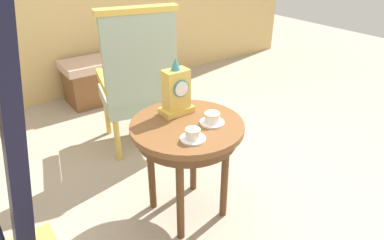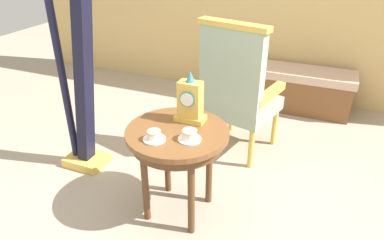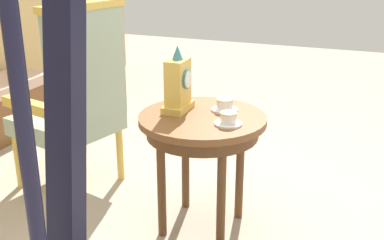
% 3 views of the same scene
% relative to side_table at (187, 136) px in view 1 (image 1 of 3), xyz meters
% --- Properties ---
extents(ground_plane, '(10.00, 10.00, 0.00)m').
position_rel_side_table_xyz_m(ground_plane, '(0.10, -0.02, -0.55)').
color(ground_plane, tan).
extents(side_table, '(0.64, 0.64, 0.63)m').
position_rel_side_table_xyz_m(side_table, '(0.00, 0.00, 0.00)').
color(side_table, brown).
rests_on(side_table, ground).
extents(teacup_left, '(0.13, 0.13, 0.06)m').
position_rel_side_table_xyz_m(teacup_left, '(-0.07, -0.16, 0.11)').
color(teacup_left, white).
rests_on(teacup_left, side_table).
extents(teacup_right, '(0.14, 0.14, 0.06)m').
position_rel_side_table_xyz_m(teacup_right, '(0.11, -0.08, 0.11)').
color(teacup_right, white).
rests_on(teacup_right, side_table).
extents(mantel_clock, '(0.19, 0.11, 0.34)m').
position_rel_side_table_xyz_m(mantel_clock, '(0.03, 0.14, 0.22)').
color(mantel_clock, gold).
rests_on(mantel_clock, side_table).
extents(armchair, '(0.65, 0.64, 1.14)m').
position_rel_side_table_xyz_m(armchair, '(0.14, 0.85, 0.04)').
color(armchair, '#9EB299').
rests_on(armchair, ground).
extents(harp, '(0.40, 0.24, 1.76)m').
position_rel_side_table_xyz_m(harp, '(-0.89, 0.20, 0.16)').
color(harp, gold).
rests_on(harp, ground).
extents(window_bench, '(1.19, 0.40, 0.44)m').
position_rel_side_table_xyz_m(window_bench, '(0.47, 1.93, -0.33)').
color(window_bench, '#CCA893').
rests_on(window_bench, ground).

